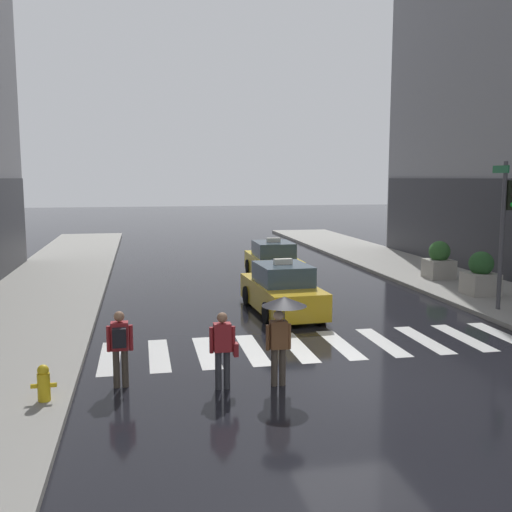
{
  "coord_description": "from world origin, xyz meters",
  "views": [
    {
      "loc": [
        -4.57,
        -11.41,
        4.43
      ],
      "look_at": [
        -0.71,
        8.0,
        1.77
      ],
      "focal_mm": 40.92,
      "sensor_mm": 36.0,
      "label": 1
    }
  ],
  "objects_px": {
    "fire_hydrant": "(44,383)",
    "taxi_second": "(273,262)",
    "traffic_light_pole": "(506,214)",
    "planter_mid_block": "(439,261)",
    "pedestrian_with_umbrella": "(282,316)",
    "pedestrian_with_handbag": "(223,346)",
    "taxi_lead": "(282,291)",
    "planter_near_corner": "(481,275)",
    "pedestrian_with_backpack": "(120,343)"
  },
  "relations": [
    {
      "from": "taxi_lead",
      "to": "planter_mid_block",
      "type": "xyz_separation_m",
      "value": [
        7.98,
        4.3,
        0.15
      ]
    },
    {
      "from": "taxi_lead",
      "to": "fire_hydrant",
      "type": "xyz_separation_m",
      "value": [
        -6.45,
        -7.02,
        -0.22
      ]
    },
    {
      "from": "taxi_lead",
      "to": "pedestrian_with_handbag",
      "type": "distance_m",
      "value": 7.26
    },
    {
      "from": "traffic_light_pole",
      "to": "planter_mid_block",
      "type": "distance_m",
      "value": 6.42
    },
    {
      "from": "pedestrian_with_handbag",
      "to": "fire_hydrant",
      "type": "distance_m",
      "value": 3.59
    },
    {
      "from": "taxi_second",
      "to": "pedestrian_with_umbrella",
      "type": "distance_m",
      "value": 13.54
    },
    {
      "from": "planter_near_corner",
      "to": "taxi_second",
      "type": "bearing_deg",
      "value": 138.37
    },
    {
      "from": "planter_near_corner",
      "to": "planter_mid_block",
      "type": "height_order",
      "value": "same"
    },
    {
      "from": "traffic_light_pole",
      "to": "taxi_second",
      "type": "distance_m",
      "value": 10.31
    },
    {
      "from": "pedestrian_with_backpack",
      "to": "fire_hydrant",
      "type": "relative_size",
      "value": 2.29
    },
    {
      "from": "pedestrian_with_backpack",
      "to": "fire_hydrant",
      "type": "distance_m",
      "value": 1.72
    },
    {
      "from": "pedestrian_with_umbrella",
      "to": "traffic_light_pole",
      "type": "bearing_deg",
      "value": 30.49
    },
    {
      "from": "taxi_lead",
      "to": "pedestrian_with_handbag",
      "type": "height_order",
      "value": "taxi_lead"
    },
    {
      "from": "pedestrian_with_umbrella",
      "to": "taxi_lead",
      "type": "bearing_deg",
      "value": 76.2
    },
    {
      "from": "taxi_lead",
      "to": "pedestrian_with_backpack",
      "type": "distance_m",
      "value": 7.96
    },
    {
      "from": "pedestrian_with_handbag",
      "to": "fire_hydrant",
      "type": "relative_size",
      "value": 2.29
    },
    {
      "from": "taxi_lead",
      "to": "taxi_second",
      "type": "bearing_deg",
      "value": 79.7
    },
    {
      "from": "taxi_lead",
      "to": "pedestrian_with_umbrella",
      "type": "relative_size",
      "value": 2.38
    },
    {
      "from": "traffic_light_pole",
      "to": "planter_mid_block",
      "type": "xyz_separation_m",
      "value": [
        0.97,
        5.88,
        -2.38
      ]
    },
    {
      "from": "traffic_light_pole",
      "to": "pedestrian_with_backpack",
      "type": "height_order",
      "value": "traffic_light_pole"
    },
    {
      "from": "taxi_second",
      "to": "fire_hydrant",
      "type": "xyz_separation_m",
      "value": [
        -7.64,
        -13.55,
        -0.22
      ]
    },
    {
      "from": "pedestrian_with_umbrella",
      "to": "planter_near_corner",
      "type": "xyz_separation_m",
      "value": [
        9.35,
        7.42,
        -0.64
      ]
    },
    {
      "from": "pedestrian_with_handbag",
      "to": "taxi_second",
      "type": "bearing_deg",
      "value": 72.76
    },
    {
      "from": "pedestrian_with_umbrella",
      "to": "pedestrian_with_handbag",
      "type": "xyz_separation_m",
      "value": [
        -1.26,
        0.03,
        -0.58
      ]
    },
    {
      "from": "taxi_lead",
      "to": "pedestrian_with_backpack",
      "type": "height_order",
      "value": "taxi_lead"
    },
    {
      "from": "planter_near_corner",
      "to": "planter_mid_block",
      "type": "distance_m",
      "value": 3.57
    },
    {
      "from": "planter_mid_block",
      "to": "pedestrian_with_umbrella",
      "type": "bearing_deg",
      "value": -131.23
    },
    {
      "from": "planter_near_corner",
      "to": "planter_mid_block",
      "type": "xyz_separation_m",
      "value": [
        0.27,
        3.56,
        0.0
      ]
    },
    {
      "from": "taxi_second",
      "to": "pedestrian_with_backpack",
      "type": "relative_size",
      "value": 2.76
    },
    {
      "from": "taxi_lead",
      "to": "taxi_second",
      "type": "relative_size",
      "value": 1.01
    },
    {
      "from": "fire_hydrant",
      "to": "planter_near_corner",
      "type": "xyz_separation_m",
      "value": [
        14.16,
        7.75,
        0.37
      ]
    },
    {
      "from": "pedestrian_with_handbag",
      "to": "planter_mid_block",
      "type": "distance_m",
      "value": 15.44
    },
    {
      "from": "traffic_light_pole",
      "to": "planter_near_corner",
      "type": "height_order",
      "value": "traffic_light_pole"
    },
    {
      "from": "pedestrian_with_backpack",
      "to": "fire_hydrant",
      "type": "xyz_separation_m",
      "value": [
        -1.42,
        -0.85,
        -0.46
      ]
    },
    {
      "from": "taxi_lead",
      "to": "pedestrian_with_handbag",
      "type": "bearing_deg",
      "value": -113.59
    },
    {
      "from": "pedestrian_with_handbag",
      "to": "traffic_light_pole",
      "type": "bearing_deg",
      "value": 27.04
    },
    {
      "from": "pedestrian_with_handbag",
      "to": "pedestrian_with_backpack",
      "type": "bearing_deg",
      "value": 167.1
    },
    {
      "from": "taxi_second",
      "to": "fire_hydrant",
      "type": "distance_m",
      "value": 15.56
    },
    {
      "from": "taxi_lead",
      "to": "planter_near_corner",
      "type": "xyz_separation_m",
      "value": [
        7.71,
        0.74,
        0.15
      ]
    },
    {
      "from": "traffic_light_pole",
      "to": "fire_hydrant",
      "type": "height_order",
      "value": "traffic_light_pole"
    },
    {
      "from": "taxi_lead",
      "to": "pedestrian_with_umbrella",
      "type": "bearing_deg",
      "value": -103.8
    },
    {
      "from": "taxi_second",
      "to": "planter_mid_block",
      "type": "bearing_deg",
      "value": -18.24
    },
    {
      "from": "fire_hydrant",
      "to": "taxi_second",
      "type": "bearing_deg",
      "value": 60.59
    },
    {
      "from": "taxi_second",
      "to": "planter_near_corner",
      "type": "bearing_deg",
      "value": -41.63
    },
    {
      "from": "taxi_lead",
      "to": "planter_mid_block",
      "type": "distance_m",
      "value": 9.07
    },
    {
      "from": "planter_near_corner",
      "to": "fire_hydrant",
      "type": "bearing_deg",
      "value": -151.3
    },
    {
      "from": "traffic_light_pole",
      "to": "pedestrian_with_handbag",
      "type": "distance_m",
      "value": 11.38
    },
    {
      "from": "traffic_light_pole",
      "to": "pedestrian_with_handbag",
      "type": "xyz_separation_m",
      "value": [
        -9.92,
        -5.06,
        -2.32
      ]
    },
    {
      "from": "taxi_second",
      "to": "taxi_lead",
      "type": "bearing_deg",
      "value": -100.3
    },
    {
      "from": "pedestrian_with_handbag",
      "to": "fire_hydrant",
      "type": "bearing_deg",
      "value": -174.11
    }
  ]
}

